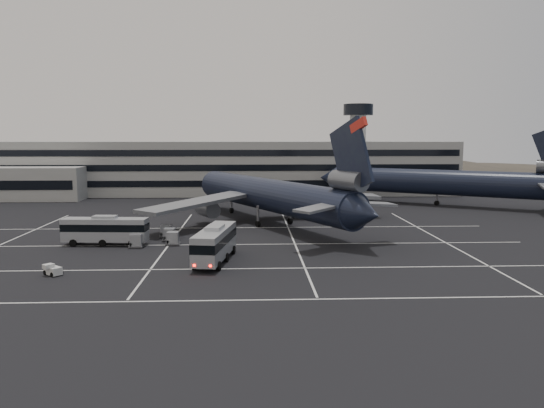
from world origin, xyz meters
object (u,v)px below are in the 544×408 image
Objects in this scene: uld_cluster at (152,236)px; bus_near at (215,242)px; trijet_main at (270,195)px; bus_far at (105,229)px.

bus_near is at bearing -51.52° from uld_cluster.
trijet_main is 5.33× the size of uld_cluster.
bus_far is at bearing -163.27° from uld_cluster.
trijet_main is at bearing -50.96° from bus_far.
bus_near is 19.42m from bus_far.
bus_near reaches higher than bus_far.
bus_far reaches higher than uld_cluster.
uld_cluster is (6.21, 1.87, -1.39)m from bus_far.
trijet_main is at bearing 83.34° from bus_near.
bus_near is 16.14m from uld_cluster.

